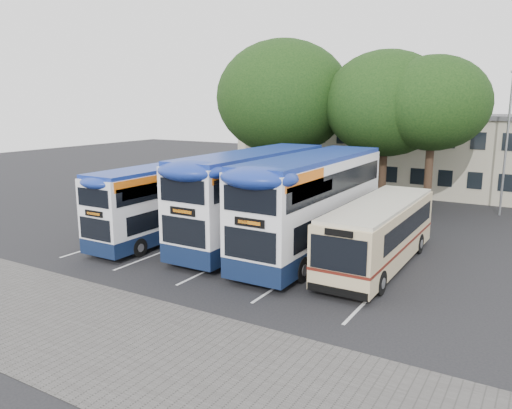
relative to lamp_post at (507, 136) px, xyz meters
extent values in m
plane|color=black|center=(-6.00, -19.97, -5.08)|extent=(120.00, 120.00, 0.00)
cube|color=#595654|center=(-8.00, -24.97, -5.08)|extent=(40.00, 6.00, 0.01)
cube|color=silver|center=(-16.75, -14.97, -5.08)|extent=(0.12, 11.00, 0.01)
cube|color=silver|center=(-13.25, -14.97, -5.08)|extent=(0.12, 11.00, 0.01)
cube|color=silver|center=(-9.75, -14.97, -5.08)|extent=(0.12, 11.00, 0.01)
cube|color=silver|center=(-6.25, -14.97, -5.08)|extent=(0.12, 11.00, 0.01)
cube|color=silver|center=(-2.75, -14.97, -5.08)|extent=(0.12, 11.00, 0.01)
cube|color=#BAB195|center=(-6.00, 7.03, -2.08)|extent=(32.00, 8.00, 6.00)
cube|color=#4C4C4F|center=(-6.00, 7.03, 0.97)|extent=(32.40, 8.40, 0.30)
cube|color=black|center=(-6.00, 3.01, -3.38)|extent=(30.00, 0.06, 1.20)
cube|color=black|center=(-6.00, 3.01, -0.58)|extent=(30.00, 0.06, 1.20)
cylinder|color=gray|center=(0.00, 0.03, -0.58)|extent=(0.14, 0.14, 9.00)
cylinder|color=black|center=(-14.47, -2.58, -2.34)|extent=(0.50, 0.50, 5.50)
ellipsoid|color=black|center=(-14.47, -2.58, 2.39)|extent=(9.59, 9.59, 8.16)
cylinder|color=black|center=(-7.14, -2.05, -2.49)|extent=(0.50, 0.50, 5.19)
ellipsoid|color=black|center=(-7.14, -2.05, 1.97)|extent=(8.09, 8.09, 6.88)
cylinder|color=black|center=(-4.03, -2.71, -2.48)|extent=(0.50, 0.50, 5.21)
ellipsoid|color=black|center=(-4.03, -2.71, 2.00)|extent=(6.81, 6.81, 5.79)
cube|color=#101E3D|center=(-14.71, -15.34, -4.46)|extent=(2.23, 9.38, 0.71)
cube|color=white|center=(-14.71, -15.34, -2.72)|extent=(2.23, 9.38, 2.77)
cube|color=navy|center=(-14.71, -15.34, -1.29)|extent=(2.19, 9.20, 0.27)
cube|color=black|center=(-14.71, -15.07, -3.48)|extent=(2.27, 8.31, 0.89)
cube|color=black|center=(-14.71, -15.34, -2.09)|extent=(2.27, 8.85, 0.80)
cube|color=orange|center=(-13.59, -18.42, -1.60)|extent=(0.02, 2.86, 0.49)
cube|color=black|center=(-14.71, -20.06, -2.81)|extent=(1.07, 0.06, 0.27)
cylinder|color=black|center=(-15.72, -12.62, -4.64)|extent=(0.27, 0.89, 0.89)
cylinder|color=black|center=(-13.70, -12.62, -4.64)|extent=(0.27, 0.89, 0.89)
cylinder|color=black|center=(-15.72, -18.42, -4.64)|extent=(0.27, 0.89, 0.89)
cylinder|color=black|center=(-13.70, -18.42, -4.64)|extent=(0.27, 0.89, 0.89)
cube|color=#101E3D|center=(-10.30, -13.64, -4.34)|extent=(2.68, 11.24, 0.86)
cube|color=white|center=(-10.30, -13.64, -2.25)|extent=(2.68, 11.24, 3.32)
cube|color=navy|center=(-10.30, -13.64, -0.54)|extent=(2.62, 11.01, 0.32)
cube|color=black|center=(-10.30, -13.31, -3.16)|extent=(2.72, 9.95, 1.07)
cube|color=black|center=(-10.30, -13.64, -1.50)|extent=(2.72, 10.60, 0.96)
cube|color=orange|center=(-8.95, -17.33, -0.91)|extent=(0.02, 3.42, 0.59)
cube|color=black|center=(-10.30, -19.28, -2.36)|extent=(1.28, 0.06, 0.32)
cylinder|color=black|center=(-11.51, -10.37, -4.55)|extent=(0.32, 1.07, 1.07)
cylinder|color=black|center=(-9.09, -10.37, -4.55)|extent=(0.32, 1.07, 1.07)
cylinder|color=black|center=(-11.51, -17.33, -4.55)|extent=(0.32, 1.07, 1.07)
cylinder|color=black|center=(-9.09, -17.33, -4.55)|extent=(0.32, 1.07, 1.07)
cube|color=red|center=(-8.94, -12.30, -1.50)|extent=(0.02, 4.28, 0.91)
cube|color=#101E3D|center=(-6.88, -13.90, -4.33)|extent=(2.69, 11.30, 0.86)
cube|color=white|center=(-6.88, -13.90, -2.23)|extent=(2.69, 11.30, 3.34)
cube|color=navy|center=(-6.88, -13.90, -0.51)|extent=(2.64, 11.07, 0.32)
cube|color=black|center=(-6.88, -13.57, -3.15)|extent=(2.73, 10.01, 1.08)
cube|color=black|center=(-6.88, -13.90, -1.48)|extent=(2.73, 10.65, 0.97)
cube|color=orange|center=(-5.53, -17.61, -0.89)|extent=(0.02, 3.44, 0.59)
cube|color=black|center=(-6.88, -19.58, -2.34)|extent=(1.29, 0.06, 0.32)
cylinder|color=black|center=(-8.10, -10.61, -4.55)|extent=(0.32, 1.08, 1.08)
cylinder|color=black|center=(-5.67, -10.61, -4.55)|extent=(0.32, 1.08, 1.08)
cylinder|color=black|center=(-8.10, -17.61, -4.55)|extent=(0.32, 1.08, 1.08)
cylinder|color=black|center=(-5.67, -17.61, -4.55)|extent=(0.32, 1.08, 1.08)
cube|color=#CFB88A|center=(-3.63, -14.03, -3.57)|extent=(2.41, 9.63, 2.46)
cube|color=beige|center=(-3.63, -14.03, -2.29)|extent=(2.31, 9.25, 0.19)
cube|color=black|center=(-3.63, -13.55, -3.16)|extent=(2.45, 7.70, 0.87)
cube|color=#5E1B12|center=(-3.63, -14.03, -3.98)|extent=(2.44, 9.65, 0.12)
cube|color=black|center=(-3.63, -18.86, -3.25)|extent=(2.12, 0.06, 1.25)
cylinder|color=black|center=(-4.72, -17.30, -4.60)|extent=(0.29, 0.96, 0.96)
cylinder|color=black|center=(-2.54, -17.30, -4.60)|extent=(0.29, 0.96, 0.96)
cylinder|color=black|center=(-4.72, -11.14, -4.60)|extent=(0.29, 0.96, 0.96)
cylinder|color=black|center=(-2.54, -11.14, -4.60)|extent=(0.29, 0.96, 0.96)
camera|label=1|loc=(2.56, -34.94, 2.04)|focal=35.00mm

